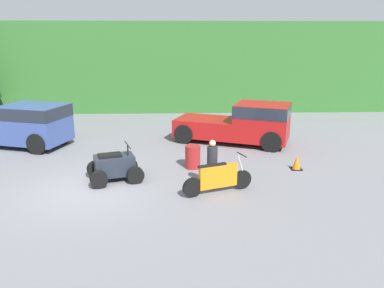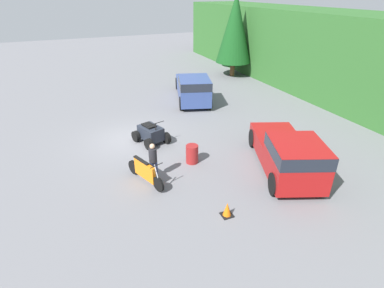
% 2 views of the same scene
% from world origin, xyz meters
% --- Properties ---
extents(ground_plane, '(80.00, 80.00, 0.00)m').
position_xyz_m(ground_plane, '(0.00, 0.00, 0.00)').
color(ground_plane, slate).
extents(hillside_backdrop, '(44.00, 6.00, 5.87)m').
position_xyz_m(hillside_backdrop, '(0.00, 16.00, 2.93)').
color(hillside_backdrop, '#2D6028').
rests_on(hillside_backdrop, ground_plane).
extents(pickup_truck_red, '(5.66, 3.84, 1.93)m').
position_xyz_m(pickup_truck_red, '(5.98, 5.48, 1.02)').
color(pickup_truck_red, maroon).
rests_on(pickup_truck_red, ground_plane).
extents(pickup_truck_second, '(6.34, 3.74, 1.93)m').
position_xyz_m(pickup_truck_second, '(-4.49, 5.48, 1.02)').
color(pickup_truck_second, '#334784').
rests_on(pickup_truck_second, ground_plane).
extents(dirt_bike, '(2.29, 1.06, 1.20)m').
position_xyz_m(dirt_bike, '(4.20, -0.39, 0.50)').
color(dirt_bike, black).
rests_on(dirt_bike, ground_plane).
extents(quad_atv, '(2.13, 1.82, 1.25)m').
position_xyz_m(quad_atv, '(0.70, 0.86, 0.49)').
color(quad_atv, black).
rests_on(quad_atv, ground_plane).
extents(rider_person, '(0.40, 0.40, 1.65)m').
position_xyz_m(rider_person, '(4.03, 0.03, 0.90)').
color(rider_person, navy).
rests_on(rider_person, ground_plane).
extents(traffic_cone, '(0.42, 0.42, 0.55)m').
position_xyz_m(traffic_cone, '(7.40, 1.75, 0.25)').
color(traffic_cone, black).
rests_on(traffic_cone, ground_plane).
extents(steel_barrel, '(0.58, 0.58, 0.88)m').
position_xyz_m(steel_barrel, '(3.47, 2.05, 0.44)').
color(steel_barrel, maroon).
rests_on(steel_barrel, ground_plane).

